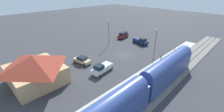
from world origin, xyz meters
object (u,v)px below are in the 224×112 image
(suv_maroon, at_px, (123,35))
(pickup_navy, at_px, (141,41))
(light_pole_near_platform, at_px, (156,41))
(light_pole_lot_center, at_px, (109,30))
(station_building, at_px, (35,68))
(sedan_tan, at_px, (82,60))
(pickup_white, at_px, (102,68))
(pedestrian_waiting_far, at_px, (161,57))
(pedestrian_on_platform, at_px, (175,51))

(suv_maroon, height_order, pickup_navy, suv_maroon)
(light_pole_near_platform, xyz_separation_m, light_pole_lot_center, (15.79, 0.78, -0.01))
(suv_maroon, relative_size, pickup_navy, 0.92)
(station_building, distance_m, sedan_tan, 11.01)
(pickup_white, relative_size, light_pole_lot_center, 0.69)
(station_building, relative_size, light_pole_near_platform, 1.35)
(station_building, xyz_separation_m, pedestrian_waiting_far, (-13.24, -25.19, -1.69))
(suv_maroon, bearing_deg, pedestrian_waiting_far, 157.19)
(station_building, xyz_separation_m, light_pole_near_platform, (-11.20, -25.17, 2.08))
(pickup_white, bearing_deg, pickup_navy, -78.34)
(pickup_white, bearing_deg, pedestrian_waiting_far, -115.85)
(pickup_white, relative_size, light_pole_near_platform, 0.69)
(station_building, bearing_deg, sedan_tan, -89.01)
(pedestrian_on_platform, height_order, pickup_white, pickup_white)
(pickup_navy, bearing_deg, suv_maroon, -5.49)
(pickup_white, bearing_deg, pedestrian_on_platform, -110.88)
(station_building, height_order, suv_maroon, station_building)
(sedan_tan, xyz_separation_m, pickup_navy, (-2.32, -21.73, 0.15))
(pedestrian_on_platform, xyz_separation_m, pickup_white, (7.56, 19.83, -0.25))
(pedestrian_on_platform, bearing_deg, sedan_tan, 54.95)
(pedestrian_waiting_far, xyz_separation_m, pickup_white, (6.72, 13.87, -0.25))
(pickup_navy, height_order, light_pole_near_platform, light_pole_near_platform)
(pedestrian_on_platform, xyz_separation_m, light_pole_lot_center, (18.67, 6.75, 3.76))
(pedestrian_waiting_far, relative_size, pickup_navy, 0.30)
(pedestrian_on_platform, bearing_deg, pickup_navy, -6.65)
(suv_maroon, distance_m, pickup_white, 25.39)
(suv_maroon, relative_size, light_pole_near_platform, 0.64)
(pickup_white, height_order, light_pole_lot_center, light_pole_lot_center)
(station_building, bearing_deg, light_pole_lot_center, -79.34)
(suv_maroon, height_order, light_pole_near_platform, light_pole_near_platform)
(pickup_white, distance_m, light_pole_near_platform, 15.17)
(suv_maroon, bearing_deg, station_building, 100.42)
(pedestrian_waiting_far, relative_size, light_pole_lot_center, 0.21)
(pickup_white, xyz_separation_m, light_pole_lot_center, (11.11, -13.08, 4.01))
(light_pole_near_platform, bearing_deg, suv_maroon, -25.21)
(light_pole_lot_center, bearing_deg, pickup_white, 130.35)
(sedan_tan, bearing_deg, station_building, 90.99)
(pedestrian_on_platform, bearing_deg, suv_maroon, -6.17)
(station_building, distance_m, suv_maroon, 33.94)
(pickup_white, distance_m, pickup_navy, 21.67)
(station_building, bearing_deg, pickup_white, -119.93)
(station_building, distance_m, pickup_navy, 32.66)
(suv_maroon, relative_size, sedan_tan, 1.09)
(sedan_tan, bearing_deg, pedestrian_on_platform, -125.05)
(pedestrian_waiting_far, bearing_deg, suv_maroon, -22.81)
(sedan_tan, relative_size, light_pole_lot_center, 0.59)
(suv_maroon, xyz_separation_m, pickup_white, (-12.64, 22.01, -0.12))
(pickup_navy, height_order, light_pole_lot_center, light_pole_lot_center)
(sedan_tan, xyz_separation_m, light_pole_lot_center, (4.41, -13.59, 4.16))
(pedestrian_on_platform, relative_size, pickup_white, 0.31)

